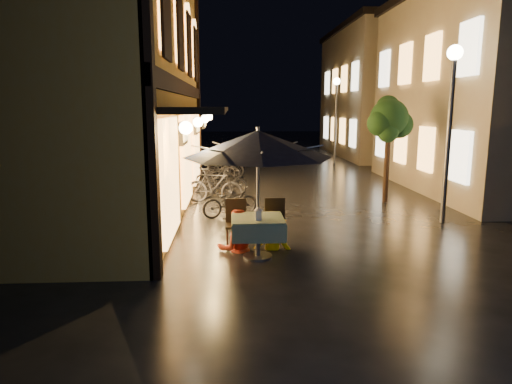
{
  "coord_description": "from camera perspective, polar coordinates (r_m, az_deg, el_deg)",
  "views": [
    {
      "loc": [
        -2.2,
        -8.68,
        2.81
      ],
      "look_at": [
        -1.72,
        0.2,
        1.15
      ],
      "focal_mm": 32.0,
      "sensor_mm": 36.0,
      "label": 1
    }
  ],
  "objects": [
    {
      "name": "bicycle_1",
      "position": [
        13.49,
        -5.21,
        0.76
      ],
      "size": [
        1.79,
        0.84,
        1.04
      ],
      "primitive_type": "imported",
      "rotation": [
        0.0,
        0.0,
        1.36
      ],
      "color": "black",
      "rests_on": "ground"
    },
    {
      "name": "streetlamp_near",
      "position": [
        11.88,
        23.22,
        10.26
      ],
      "size": [
        0.36,
        0.36,
        4.23
      ],
      "color": "#59595E",
      "rests_on": "ground"
    },
    {
      "name": "bicycle_3",
      "position": [
        15.7,
        -5.06,
        1.87
      ],
      "size": [
        1.53,
        0.71,
        0.89
      ],
      "primitive_type": "imported",
      "rotation": [
        0.0,
        0.0,
        1.77
      ],
      "color": "black",
      "rests_on": "ground"
    },
    {
      "name": "table_lantern",
      "position": [
        8.31,
        0.3,
        -2.59
      ],
      "size": [
        0.16,
        0.16,
        0.25
      ],
      "color": "white",
      "rests_on": "cafe_table"
    },
    {
      "name": "cafe_chair_left",
      "position": [
        9.3,
        -2.51,
        -3.58
      ],
      "size": [
        0.42,
        0.42,
        0.97
      ],
      "color": "black",
      "rests_on": "ground"
    },
    {
      "name": "patio_umbrella",
      "position": [
        8.32,
        0.23,
        6.01
      ],
      "size": [
        2.75,
        2.75,
        2.46
      ],
      "color": "#59595E",
      "rests_on": "ground"
    },
    {
      "name": "ground",
      "position": [
        9.39,
        10.66,
        -7.03
      ],
      "size": [
        90.0,
        90.0,
        0.0
      ],
      "primitive_type": "plane",
      "color": "black",
      "rests_on": "ground"
    },
    {
      "name": "streetlamp_far",
      "position": [
        23.27,
        9.96,
        10.69
      ],
      "size": [
        0.36,
        0.36,
        4.23
      ],
      "color": "#59595E",
      "rests_on": "ground"
    },
    {
      "name": "bicycle_5",
      "position": [
        18.02,
        -3.93,
        3.08
      ],
      "size": [
        1.6,
        0.68,
        0.93
      ],
      "primitive_type": "imported",
      "rotation": [
        0.0,
        0.0,
        1.73
      ],
      "color": "black",
      "rests_on": "ground"
    },
    {
      "name": "bicycle_4",
      "position": [
        16.97,
        -5.17,
        2.72
      ],
      "size": [
        1.92,
        0.73,
        1.0
      ],
      "primitive_type": "imported",
      "rotation": [
        0.0,
        0.0,
        1.54
      ],
      "color": "black",
      "rests_on": "ground"
    },
    {
      "name": "bicycle_2",
      "position": [
        14.44,
        -4.2,
        1.08
      ],
      "size": [
        1.75,
        1.15,
        0.87
      ],
      "primitive_type": "imported",
      "rotation": [
        0.0,
        0.0,
        1.95
      ],
      "color": "black",
      "rests_on": "ground"
    },
    {
      "name": "person_orange",
      "position": [
        9.01,
        -2.47,
        -2.31
      ],
      "size": [
        0.89,
        0.75,
        1.61
      ],
      "primitive_type": "imported",
      "rotation": [
        0.0,
        0.0,
        3.35
      ],
      "color": "#DA4328",
      "rests_on": "ground"
    },
    {
      "name": "cafe_chair_right",
      "position": [
        9.34,
        2.41,
        -3.51
      ],
      "size": [
        0.42,
        0.42,
        0.97
      ],
      "color": "black",
      "rests_on": "ground"
    },
    {
      "name": "street_tree",
      "position": [
        13.98,
        16.33,
        8.56
      ],
      "size": [
        1.43,
        1.2,
        3.15
      ],
      "color": "black",
      "rests_on": "ground"
    },
    {
      "name": "bicycle_0",
      "position": [
        11.84,
        -3.28,
        -1.18
      ],
      "size": [
        1.61,
        1.12,
        0.8
      ],
      "primitive_type": "imported",
      "rotation": [
        0.0,
        0.0,
        2.0
      ],
      "color": "black",
      "rests_on": "ground"
    },
    {
      "name": "cafe_table",
      "position": [
        8.59,
        0.22,
        -4.43
      ],
      "size": [
        0.99,
        0.99,
        0.78
      ],
      "color": "#59595E",
      "rests_on": "ground"
    },
    {
      "name": "west_building",
      "position": [
        13.19,
        -19.19,
        13.93
      ],
      "size": [
        5.9,
        11.4,
        7.4
      ],
      "color": "gold",
      "rests_on": "ground"
    },
    {
      "name": "east_building_far",
      "position": [
        28.4,
        17.2,
        11.83
      ],
      "size": [
        7.3,
        10.3,
        7.3
      ],
      "color": "#9E967F",
      "rests_on": "ground"
    },
    {
      "name": "person_yellow",
      "position": [
        9.11,
        2.09,
        -2.57
      ],
      "size": [
        1.03,
        0.69,
        1.48
      ],
      "primitive_type": "imported",
      "rotation": [
        0.0,
        0.0,
        2.99
      ],
      "color": "yellow",
      "rests_on": "ground"
    }
  ]
}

